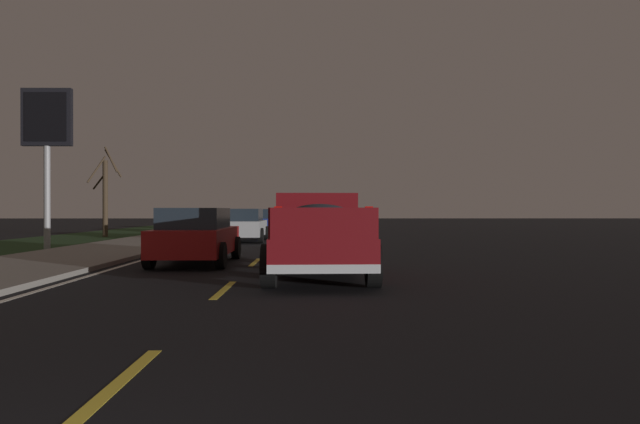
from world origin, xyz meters
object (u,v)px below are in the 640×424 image
(pickup_truck, at_px, (317,233))
(sedan_silver, at_px, (244,225))
(sedan_red, at_px, (196,235))
(gas_price_sign, at_px, (47,129))
(sedan_black, at_px, (265,220))
(bare_tree_far, at_px, (105,194))
(sedan_blue, at_px, (260,222))

(pickup_truck, distance_m, sedan_silver, 14.73)
(sedan_red, height_order, gas_price_sign, gas_price_sign)
(pickup_truck, distance_m, gas_price_sign, 14.32)
(pickup_truck, relative_size, sedan_black, 1.24)
(bare_tree_far, bearing_deg, sedan_blue, -70.88)
(gas_price_sign, xyz_separation_m, bare_tree_far, (9.91, 1.36, -2.17))
(sedan_blue, bearing_deg, gas_price_sign, 151.53)
(sedan_silver, height_order, sedan_black, same)
(sedan_silver, relative_size, bare_tree_far, 0.88)
(pickup_truck, distance_m, sedan_blue, 22.33)
(sedan_black, bearing_deg, pickup_truck, -172.80)
(sedan_silver, relative_size, sedan_red, 1.00)
(pickup_truck, xyz_separation_m, bare_tree_far, (19.20, 11.65, 1.41))
(sedan_black, relative_size, sedan_blue, 1.00)
(sedan_black, relative_size, bare_tree_far, 0.89)
(pickup_truck, height_order, bare_tree_far, bare_tree_far)
(sedan_black, height_order, gas_price_sign, gas_price_sign)
(sedan_red, xyz_separation_m, sedan_blue, (18.98, 0.02, 0.00))
(sedan_silver, xyz_separation_m, gas_price_sign, (-5.05, 6.92, 3.78))
(pickup_truck, height_order, sedan_red, pickup_truck)
(sedan_black, relative_size, gas_price_sign, 0.72)
(sedan_black, xyz_separation_m, sedan_red, (-25.49, -0.28, 0.00))
(sedan_silver, distance_m, gas_price_sign, 9.36)
(sedan_silver, height_order, sedan_blue, same)
(pickup_truck, xyz_separation_m, sedan_red, (3.10, 3.33, -0.20))
(sedan_blue, bearing_deg, bare_tree_far, 109.12)
(bare_tree_far, bearing_deg, sedan_red, -152.69)
(gas_price_sign, bearing_deg, bare_tree_far, 7.81)
(bare_tree_far, bearing_deg, sedan_silver, -120.42)
(gas_price_sign, bearing_deg, sedan_red, -131.67)
(sedan_red, bearing_deg, pickup_truck, -132.96)
(sedan_blue, bearing_deg, sedan_silver, 179.90)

